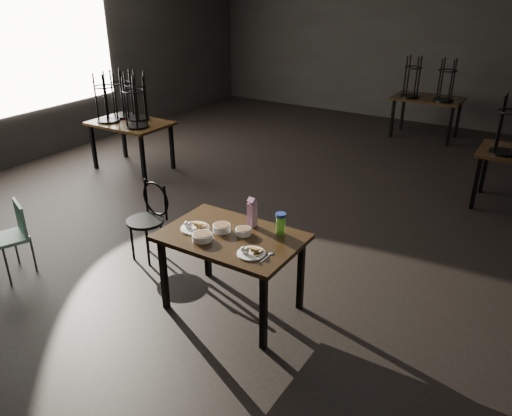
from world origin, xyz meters
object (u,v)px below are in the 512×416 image
Objects in this scene: school_chair at (13,232)px; main_table at (231,243)px; juice_carton at (252,213)px; water_bottle at (281,224)px; bentwood_chair at (150,215)px.

main_table is at bearing 38.73° from school_chair.
main_table is 2.31m from school_chair.
juice_carton is at bearing 43.99° from school_chair.
main_table is 0.46m from water_bottle.
water_bottle is 0.26× the size of school_chair.
main_table is 6.05× the size of water_bottle.
water_bottle is at bearing 2.19° from bentwood_chair.
main_table is at bearing -9.10° from bentwood_chair.
bentwood_chair reaches higher than school_chair.
water_bottle reaches higher than bentwood_chair.
juice_carton is 0.33× the size of bentwood_chair.
juice_carton reaches higher than water_bottle.
bentwood_chair is at bearing 165.88° from main_table.
school_chair is (-2.26, -0.90, -0.42)m from juice_carton.
main_table is at bearing -145.52° from water_bottle.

